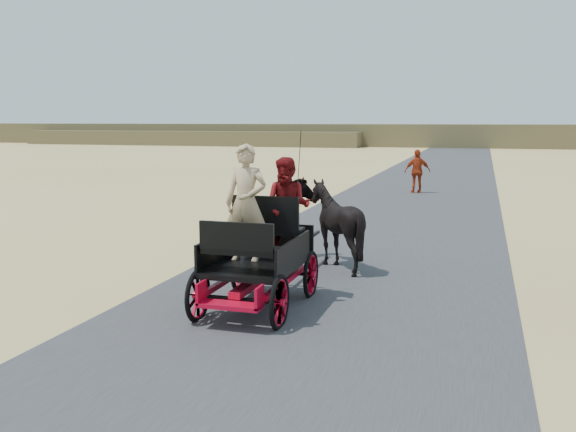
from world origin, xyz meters
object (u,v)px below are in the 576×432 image
(carriage, at_px, (258,284))
(horse_left, at_px, (282,222))
(horse_right, at_px, (336,225))
(pedestrian, at_px, (417,171))

(carriage, distance_m, horse_left, 3.09)
(horse_right, distance_m, pedestrian, 13.60)
(carriage, relative_size, horse_left, 1.20)
(horse_left, height_order, horse_right, horse_right)
(horse_left, relative_size, horse_right, 1.18)
(carriage, bearing_deg, horse_left, 100.39)
(horse_left, distance_m, horse_right, 1.10)
(pedestrian, bearing_deg, horse_right, 72.22)
(carriage, xyz_separation_m, horse_left, (-0.55, 3.00, 0.49))
(carriage, relative_size, pedestrian, 1.39)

